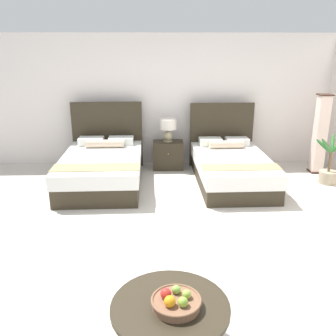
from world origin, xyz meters
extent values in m
cube|color=beige|center=(0.00, 0.00, -0.01)|extent=(10.36, 10.11, 0.02)
cube|color=white|center=(0.00, 3.25, 1.29)|extent=(10.36, 0.12, 2.59)
cube|color=#30281B|center=(-1.14, 1.88, 0.15)|extent=(1.35, 2.13, 0.30)
cube|color=white|center=(-1.14, 1.88, 0.42)|extent=(1.39, 2.18, 0.23)
cube|color=#30281B|center=(-1.16, 2.96, 0.65)|extent=(1.38, 0.09, 1.31)
cube|color=silver|center=(-1.44, 2.67, 0.60)|extent=(0.48, 0.31, 0.14)
cube|color=white|center=(-0.87, 2.68, 0.60)|extent=(0.48, 0.31, 0.14)
cylinder|color=beige|center=(-1.15, 2.43, 0.61)|extent=(0.72, 0.16, 0.15)
cube|color=#9A885F|center=(-1.13, 1.22, 0.54)|extent=(1.37, 0.43, 0.01)
cube|color=#30281B|center=(1.14, 1.88, 0.13)|extent=(1.23, 2.12, 0.26)
cube|color=white|center=(1.14, 1.88, 0.38)|extent=(1.27, 2.16, 0.24)
cube|color=#30281B|center=(1.12, 2.96, 0.64)|extent=(1.27, 0.09, 1.28)
cube|color=white|center=(0.86, 2.66, 0.57)|extent=(0.43, 0.31, 0.14)
cube|color=silver|center=(1.39, 2.67, 0.57)|extent=(0.43, 0.31, 0.14)
cylinder|color=beige|center=(1.13, 2.43, 0.57)|extent=(0.66, 0.16, 0.15)
cube|color=#9A885F|center=(1.15, 1.26, 0.51)|extent=(1.25, 0.37, 0.01)
cube|color=#30281B|center=(0.04, 2.79, 0.27)|extent=(0.60, 0.41, 0.55)
sphere|color=tan|center=(0.04, 2.57, 0.36)|extent=(0.02, 0.02, 0.02)
cylinder|color=tan|center=(0.04, 2.81, 0.56)|extent=(0.17, 0.17, 0.02)
ellipsoid|color=tan|center=(0.04, 2.81, 0.66)|extent=(0.16, 0.16, 0.19)
cylinder|color=#99844C|center=(0.04, 2.81, 0.78)|extent=(0.02, 0.02, 0.04)
cylinder|color=silver|center=(0.04, 2.81, 0.90)|extent=(0.34, 0.34, 0.20)
cylinder|color=#30281B|center=(-0.08, -1.94, 0.22)|extent=(0.10, 0.10, 0.44)
cylinder|color=#30281B|center=(-0.08, -1.94, 0.46)|extent=(0.90, 0.90, 0.04)
cylinder|color=brown|center=(-0.04, -1.97, 0.51)|extent=(0.36, 0.36, 0.06)
torus|color=brown|center=(-0.04, -1.97, 0.54)|extent=(0.38, 0.38, 0.02)
sphere|color=#7FB448|center=(-0.03, -1.89, 0.57)|extent=(0.07, 0.07, 0.07)
sphere|color=red|center=(-0.11, -1.94, 0.57)|extent=(0.08, 0.08, 0.08)
sphere|color=orange|center=(-0.09, -2.03, 0.57)|extent=(0.09, 0.09, 0.09)
sphere|color=#85AC38|center=(0.01, -2.04, 0.57)|extent=(0.08, 0.08, 0.08)
sphere|color=#90AD42|center=(0.04, -1.95, 0.57)|extent=(0.07, 0.07, 0.07)
cube|color=#3C261B|center=(2.91, 2.46, 0.01)|extent=(0.25, 0.25, 0.03)
cube|color=beige|center=(2.91, 2.46, 0.75)|extent=(0.21, 0.21, 1.45)
cube|color=#3C261B|center=(2.91, 2.46, 1.49)|extent=(0.25, 0.25, 0.02)
cylinder|color=tan|center=(2.86, 1.84, 0.11)|extent=(0.30, 0.30, 0.22)
cylinder|color=brown|center=(2.86, 1.84, 0.40)|extent=(0.04, 0.04, 0.35)
ellipsoid|color=#306B30|center=(2.93, 1.97, 0.71)|extent=(0.17, 0.30, 0.33)
ellipsoid|color=#306B30|center=(2.75, 1.90, 0.67)|extent=(0.28, 0.19, 0.27)
ellipsoid|color=#306B30|center=(2.73, 1.78, 0.71)|extent=(0.31, 0.20, 0.34)
camera|label=1|loc=(-0.16, -4.22, 2.30)|focal=39.16mm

